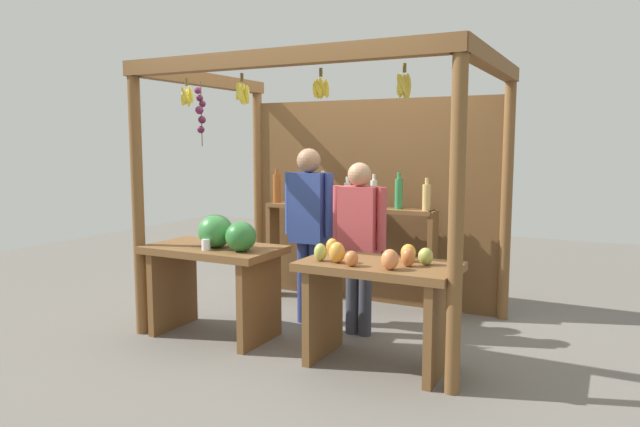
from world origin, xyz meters
TOP-DOWN VIEW (x-y plane):
  - ground_plane at (0.00, 0.00)m, footprint 12.00×12.00m
  - market_stall at (-0.00, 0.40)m, footprint 2.81×1.95m
  - fruit_counter_left at (-0.69, -0.71)m, footprint 1.13×0.64m
  - fruit_counter_right at (0.74, -0.70)m, footprint 1.13×0.64m
  - bottle_shelf_unit at (-0.15, 0.69)m, footprint 1.80×0.22m
  - vendor_man at (-0.20, -0.01)m, footprint 0.48×0.21m
  - vendor_woman at (0.33, -0.11)m, footprint 0.48×0.20m

SIDE VIEW (x-z plane):
  - ground_plane at x=0.00m, z-range 0.00..0.00m
  - fruit_counter_right at x=0.74m, z-range 0.11..1.03m
  - fruit_counter_left at x=-0.69m, z-range 0.12..1.16m
  - bottle_shelf_unit at x=-0.15m, z-range 0.13..1.49m
  - vendor_woman at x=0.33m, z-range 0.13..1.60m
  - vendor_man at x=-0.20m, z-range 0.15..1.73m
  - market_stall at x=0.00m, z-range 0.20..2.49m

